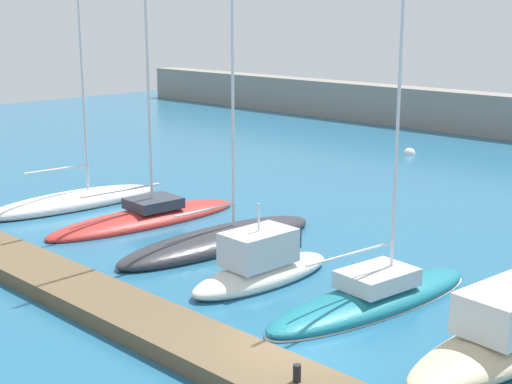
{
  "coord_description": "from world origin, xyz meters",
  "views": [
    {
      "loc": [
        12.51,
        -14.02,
        9.19
      ],
      "look_at": [
        -5.38,
        4.1,
        3.08
      ],
      "focal_mm": 52.78,
      "sensor_mm": 36.0,
      "label": 1
    }
  ],
  "objects_px": {
    "motorboat_ivory_fourth": "(262,266)",
    "sailboat_teal_fifth": "(373,297)",
    "dock_bollard": "(297,373)",
    "mooring_buoy_white": "(409,154)",
    "sailboat_white_nearest": "(75,202)",
    "sailboat_red_second": "(146,217)",
    "sailboat_charcoal_third": "(220,239)"
  },
  "relations": [
    {
      "from": "mooring_buoy_white",
      "to": "sailboat_white_nearest",
      "type": "bearing_deg",
      "value": -99.25
    },
    {
      "from": "motorboat_ivory_fourth",
      "to": "mooring_buoy_white",
      "type": "relative_size",
      "value": 7.72
    },
    {
      "from": "sailboat_charcoal_third",
      "to": "mooring_buoy_white",
      "type": "xyz_separation_m",
      "value": [
        -5.87,
        22.55,
        -0.27
      ]
    },
    {
      "from": "sailboat_charcoal_third",
      "to": "mooring_buoy_white",
      "type": "bearing_deg",
      "value": 17.44
    },
    {
      "from": "sailboat_teal_fifth",
      "to": "sailboat_red_second",
      "type": "bearing_deg",
      "value": 92.92
    },
    {
      "from": "sailboat_charcoal_third",
      "to": "sailboat_teal_fifth",
      "type": "xyz_separation_m",
      "value": [
        8.15,
        -0.83,
        0.0
      ]
    },
    {
      "from": "mooring_buoy_white",
      "to": "dock_bollard",
      "type": "height_order",
      "value": "dock_bollard"
    },
    {
      "from": "sailboat_red_second",
      "to": "dock_bollard",
      "type": "height_order",
      "value": "sailboat_red_second"
    },
    {
      "from": "sailboat_teal_fifth",
      "to": "dock_bollard",
      "type": "height_order",
      "value": "sailboat_teal_fifth"
    },
    {
      "from": "sailboat_charcoal_third",
      "to": "dock_bollard",
      "type": "height_order",
      "value": "sailboat_charcoal_third"
    },
    {
      "from": "sailboat_red_second",
      "to": "sailboat_white_nearest",
      "type": "bearing_deg",
      "value": 103.53
    },
    {
      "from": "sailboat_white_nearest",
      "to": "dock_bollard",
      "type": "distance_m",
      "value": 21.16
    },
    {
      "from": "mooring_buoy_white",
      "to": "sailboat_red_second",
      "type": "bearing_deg",
      "value": -87.75
    },
    {
      "from": "sailboat_red_second",
      "to": "dock_bollard",
      "type": "bearing_deg",
      "value": -110.74
    },
    {
      "from": "sailboat_red_second",
      "to": "sailboat_teal_fifth",
      "type": "bearing_deg",
      "value": -89.64
    },
    {
      "from": "sailboat_teal_fifth",
      "to": "mooring_buoy_white",
      "type": "relative_size",
      "value": 16.79
    },
    {
      "from": "motorboat_ivory_fourth",
      "to": "dock_bollard",
      "type": "relative_size",
      "value": 14.01
    },
    {
      "from": "mooring_buoy_white",
      "to": "dock_bollard",
      "type": "relative_size",
      "value": 1.82
    },
    {
      "from": "sailboat_teal_fifth",
      "to": "mooring_buoy_white",
      "type": "xyz_separation_m",
      "value": [
        -14.02,
        23.38,
        -0.27
      ]
    },
    {
      "from": "sailboat_white_nearest",
      "to": "mooring_buoy_white",
      "type": "distance_m",
      "value": 23.54
    },
    {
      "from": "sailboat_teal_fifth",
      "to": "mooring_buoy_white",
      "type": "distance_m",
      "value": 27.26
    },
    {
      "from": "motorboat_ivory_fourth",
      "to": "dock_bollard",
      "type": "distance_m",
      "value": 8.34
    },
    {
      "from": "sailboat_red_second",
      "to": "sailboat_teal_fifth",
      "type": "height_order",
      "value": "sailboat_red_second"
    },
    {
      "from": "sailboat_white_nearest",
      "to": "sailboat_charcoal_third",
      "type": "bearing_deg",
      "value": -81.34
    },
    {
      "from": "sailboat_teal_fifth",
      "to": "sailboat_white_nearest",
      "type": "bearing_deg",
      "value": 96.39
    },
    {
      "from": "sailboat_white_nearest",
      "to": "sailboat_teal_fifth",
      "type": "relative_size",
      "value": 1.12
    },
    {
      "from": "sailboat_red_second",
      "to": "sailboat_teal_fifth",
      "type": "relative_size",
      "value": 1.13
    },
    {
      "from": "motorboat_ivory_fourth",
      "to": "sailboat_teal_fifth",
      "type": "distance_m",
      "value": 4.18
    },
    {
      "from": "sailboat_white_nearest",
      "to": "sailboat_teal_fifth",
      "type": "distance_m",
      "value": 17.81
    },
    {
      "from": "sailboat_white_nearest",
      "to": "sailboat_charcoal_third",
      "type": "xyz_separation_m",
      "value": [
        9.66,
        0.69,
        0.03
      ]
    },
    {
      "from": "sailboat_red_second",
      "to": "mooring_buoy_white",
      "type": "xyz_separation_m",
      "value": [
        -0.88,
        22.48,
        -0.21
      ]
    },
    {
      "from": "sailboat_red_second",
      "to": "mooring_buoy_white",
      "type": "height_order",
      "value": "sailboat_red_second"
    }
  ]
}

